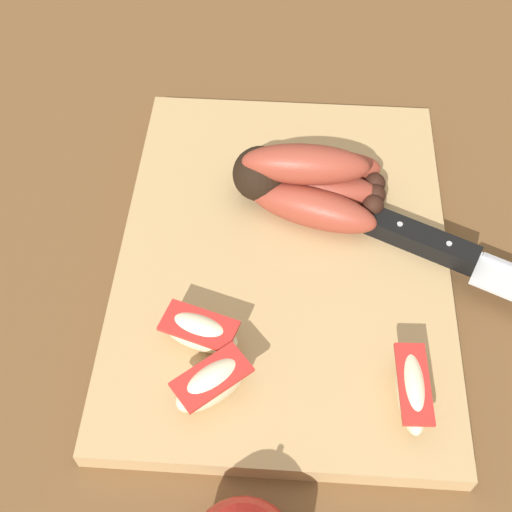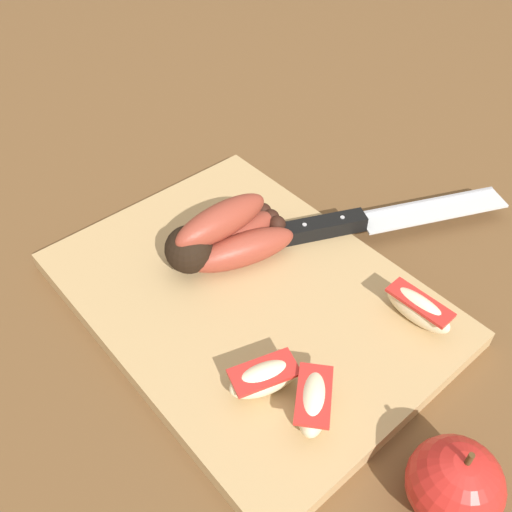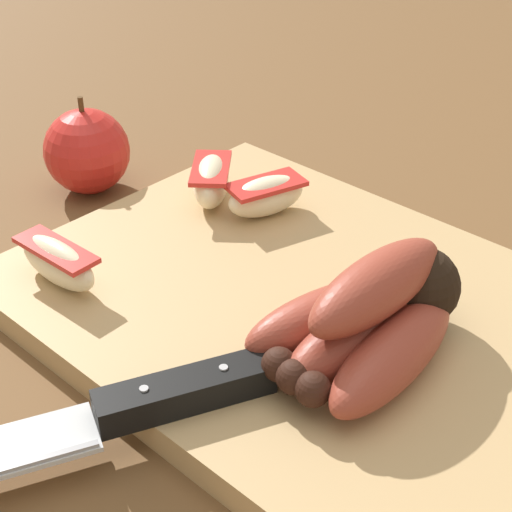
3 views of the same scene
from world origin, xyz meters
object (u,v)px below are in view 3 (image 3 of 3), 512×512
at_px(chefs_knife, 98,419).
at_px(apple_wedge_middle, 58,261).
at_px(banana_bunch, 372,319).
at_px(apple_wedge_far, 266,195).
at_px(apple_wedge_near, 211,180).
at_px(whole_apple, 87,151).

distance_m(chefs_knife, apple_wedge_middle, 0.14).
xyz_separation_m(banana_bunch, chefs_knife, (-0.07, -0.15, -0.02)).
bearing_deg(apple_wedge_far, apple_wedge_near, -161.63).
bearing_deg(whole_apple, banana_bunch, -6.10).
bearing_deg(apple_wedge_far, apple_wedge_middle, -103.48).
bearing_deg(chefs_knife, banana_bunch, 65.12).
bearing_deg(banana_bunch, chefs_knife, -114.88).
distance_m(chefs_knife, whole_apple, 0.31).
xyz_separation_m(apple_wedge_middle, apple_wedge_far, (0.04, 0.16, -0.00)).
xyz_separation_m(chefs_knife, apple_wedge_near, (-0.13, 0.21, 0.01)).
bearing_deg(banana_bunch, apple_wedge_far, 152.73).
distance_m(apple_wedge_near, apple_wedge_far, 0.05).
xyz_separation_m(banana_bunch, whole_apple, (-0.32, 0.03, -0.01)).
height_order(banana_bunch, apple_wedge_near, banana_bunch).
relative_size(banana_bunch, apple_wedge_near, 2.16).
relative_size(apple_wedge_near, whole_apple, 0.77).
bearing_deg(apple_wedge_far, banana_bunch, -27.27).
height_order(apple_wedge_near, apple_wedge_middle, apple_wedge_near).
distance_m(banana_bunch, apple_wedge_far, 0.18).
bearing_deg(banana_bunch, apple_wedge_near, 161.90).
bearing_deg(apple_wedge_near, banana_bunch, -18.10).
xyz_separation_m(banana_bunch, apple_wedge_far, (-0.16, 0.08, -0.01)).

